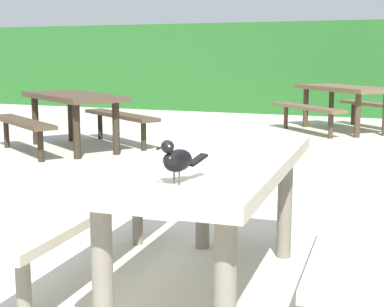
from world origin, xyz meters
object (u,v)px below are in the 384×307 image
Objects in this scene: picnic_table_foreground at (211,192)px; bird_grackle at (176,159)px; picnic_table_mid_left at (73,108)px; picnic_table_mid_right at (344,97)px.

bird_grackle reaches higher than picnic_table_foreground.
bird_grackle is at bearing -52.46° from picnic_table_mid_left.
picnic_table_mid_left is (-3.41, 4.44, -0.29)m from bird_grackle.
picnic_table_foreground is 7.02m from picnic_table_mid_right.
picnic_table_mid_left is at bearing 131.27° from picnic_table_foreground.
bird_grackle is at bearing -82.45° from picnic_table_foreground.
picnic_table_foreground and picnic_table_mid_right have the same top height.
picnic_table_mid_left is 4.47m from picnic_table_mid_right.
picnic_table_mid_right is (-0.32, 7.67, -0.29)m from bird_grackle.
picnic_table_mid_right is at bearing 46.26° from picnic_table_mid_left.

